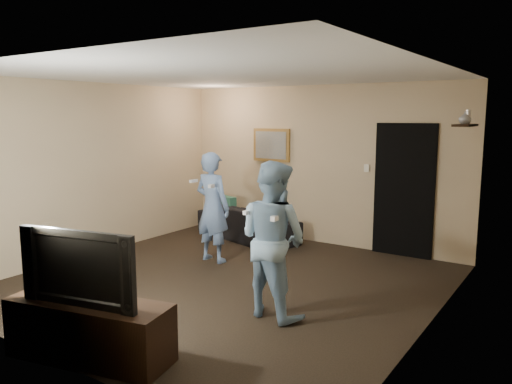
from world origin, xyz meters
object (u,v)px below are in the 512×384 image
Objects in this scene: wii_player_left at (213,207)px; wii_player_right at (273,239)px; tv_console at (90,330)px; television at (86,265)px; sofa at (247,222)px.

wii_player_right is at bearing -34.04° from wii_player_left.
tv_console is 1.31× the size of television.
sofa is 1.18× the size of wii_player_right.
wii_player_left reaches higher than television.
wii_player_right is (1.78, -1.20, 0.03)m from wii_player_left.
wii_player_right is at bearing 52.00° from television.
wii_player_left is at bearing 95.65° from television.
tv_console is (1.32, -4.31, -0.04)m from sofa.
television is at bearing -71.77° from wii_player_left.
wii_player_right is (0.82, 1.72, 0.58)m from tv_console.
television is at bearing 122.96° from sofa.
sofa reaches higher than tv_console.
television is 0.69× the size of wii_player_right.
television is 3.07m from wii_player_left.
wii_player_left is 2.14m from wii_player_right.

